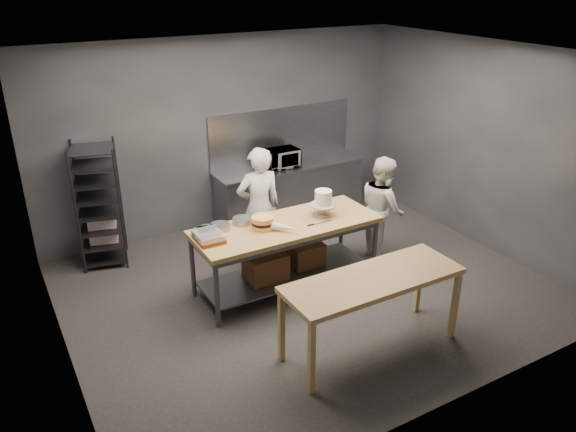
# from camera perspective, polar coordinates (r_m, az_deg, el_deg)

# --- Properties ---
(ground) EXTENTS (6.00, 6.00, 0.00)m
(ground) POSITION_cam_1_polar(r_m,az_deg,el_deg) (7.50, 1.97, -7.35)
(ground) COLOR black
(ground) RESTS_ON ground
(back_wall) EXTENTS (6.00, 0.04, 3.00)m
(back_wall) POSITION_cam_1_polar(r_m,az_deg,el_deg) (8.95, -6.38, 8.33)
(back_wall) COLOR #4C4F54
(back_wall) RESTS_ON ground
(work_table) EXTENTS (2.40, 0.90, 0.92)m
(work_table) POSITION_cam_1_polar(r_m,az_deg,el_deg) (7.26, -0.33, -3.26)
(work_table) COLOR olive
(work_table) RESTS_ON ground
(near_counter) EXTENTS (2.00, 0.70, 0.90)m
(near_counter) POSITION_cam_1_polar(r_m,az_deg,el_deg) (6.07, 8.64, -6.90)
(near_counter) COLOR #8C5F39
(near_counter) RESTS_ON ground
(back_counter) EXTENTS (2.60, 0.60, 0.90)m
(back_counter) POSITION_cam_1_polar(r_m,az_deg,el_deg) (9.44, 0.26, 2.60)
(back_counter) COLOR slate
(back_counter) RESTS_ON ground
(splashback_panel) EXTENTS (2.60, 0.02, 0.90)m
(splashback_panel) POSITION_cam_1_polar(r_m,az_deg,el_deg) (9.40, -0.65, 8.29)
(splashback_panel) COLOR slate
(splashback_panel) RESTS_ON back_counter
(speed_rack) EXTENTS (0.74, 0.78, 1.75)m
(speed_rack) POSITION_cam_1_polar(r_m,az_deg,el_deg) (8.22, -18.60, 0.96)
(speed_rack) COLOR black
(speed_rack) RESTS_ON ground
(chef_behind) EXTENTS (0.67, 0.48, 1.72)m
(chef_behind) POSITION_cam_1_polar(r_m,az_deg,el_deg) (7.74, -2.97, 0.86)
(chef_behind) COLOR silver
(chef_behind) RESTS_ON ground
(chef_right) EXTENTS (0.76, 0.87, 1.52)m
(chef_right) POSITION_cam_1_polar(r_m,az_deg,el_deg) (8.08, 9.54, 0.79)
(chef_right) COLOR silver
(chef_right) RESTS_ON ground
(microwave) EXTENTS (0.54, 0.37, 0.30)m
(microwave) POSITION_cam_1_polar(r_m,az_deg,el_deg) (9.16, -0.65, 5.89)
(microwave) COLOR black
(microwave) RESTS_ON back_counter
(frosted_cake_stand) EXTENTS (0.34, 0.34, 0.35)m
(frosted_cake_stand) POSITION_cam_1_polar(r_m,az_deg,el_deg) (7.27, 3.59, 1.61)
(frosted_cake_stand) COLOR #AEA68B
(frosted_cake_stand) RESTS_ON work_table
(layer_cake) EXTENTS (0.28, 0.28, 0.16)m
(layer_cake) POSITION_cam_1_polar(r_m,az_deg,el_deg) (6.95, -2.59, -0.67)
(layer_cake) COLOR gold
(layer_cake) RESTS_ON work_table
(cake_pans) EXTENTS (0.83, 0.36, 0.07)m
(cake_pans) POSITION_cam_1_polar(r_m,az_deg,el_deg) (6.95, -7.25, -1.27)
(cake_pans) COLOR gray
(cake_pans) RESTS_ON work_table
(piping_bag) EXTENTS (0.33, 0.37, 0.12)m
(piping_bag) POSITION_cam_1_polar(r_m,az_deg,el_deg) (6.87, -0.44, -1.15)
(piping_bag) COLOR silver
(piping_bag) RESTS_ON work_table
(offset_spatula) EXTENTS (0.36, 0.02, 0.02)m
(offset_spatula) POSITION_cam_1_polar(r_m,az_deg,el_deg) (7.10, 2.93, -0.79)
(offset_spatula) COLOR slate
(offset_spatula) RESTS_ON work_table
(pastry_clamshells) EXTENTS (0.31, 0.36, 0.11)m
(pastry_clamshells) POSITION_cam_1_polar(r_m,az_deg,el_deg) (6.71, -8.04, -2.09)
(pastry_clamshells) COLOR #94481D
(pastry_clamshells) RESTS_ON work_table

